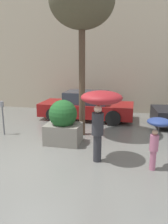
% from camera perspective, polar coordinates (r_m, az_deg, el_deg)
% --- Properties ---
extents(ground_plane, '(40.00, 40.00, 0.00)m').
position_cam_1_polar(ground_plane, '(6.36, -13.17, -12.05)').
color(ground_plane, slate).
extents(building_facade, '(18.00, 0.30, 6.00)m').
position_cam_1_polar(building_facade, '(11.94, -0.05, 14.81)').
color(building_facade, '#B7A88E').
rests_on(building_facade, ground).
extents(planter_box, '(1.14, 0.92, 1.46)m').
position_cam_1_polar(planter_box, '(7.16, -5.48, -2.86)').
color(planter_box, gray).
rests_on(planter_box, ground).
extents(person_adult, '(1.09, 1.09, 1.92)m').
position_cam_1_polar(person_adult, '(5.73, 4.41, 1.98)').
color(person_adult, '#2D2D33').
rests_on(person_adult, ground).
extents(person_child, '(0.57, 0.57, 1.33)m').
position_cam_1_polar(person_child, '(5.61, 18.57, -4.80)').
color(person_child, '#B76684').
rests_on(person_child, ground).
extents(parked_car_near, '(4.29, 1.95, 1.30)m').
position_cam_1_polar(parked_car_near, '(10.20, 0.67, 1.50)').
color(parked_car_near, maroon).
rests_on(parked_car_near, ground).
extents(street_tree, '(2.17, 2.17, 5.53)m').
position_cam_1_polar(street_tree, '(7.95, -0.57, 26.82)').
color(street_tree, brown).
rests_on(street_tree, ground).
extents(parking_meter, '(0.14, 0.14, 1.25)m').
position_cam_1_polar(parking_meter, '(8.47, -20.54, 0.29)').
color(parking_meter, '#595B60').
rests_on(parking_meter, ground).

